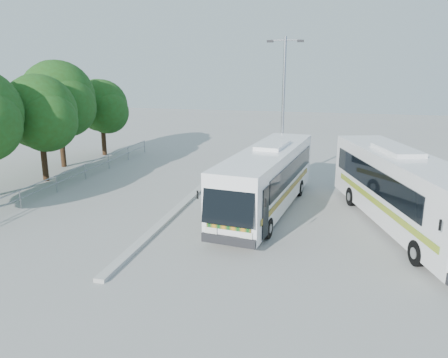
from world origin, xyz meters
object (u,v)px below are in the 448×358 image
(tree_far_e, at_px, (102,106))
(coach_main, at_px, (267,178))
(tree_far_c, at_px, (40,112))
(tree_far_d, at_px, (59,98))
(coach_adjacent, at_px, (404,190))
(lamppost, at_px, (283,105))

(tree_far_e, relative_size, coach_main, 0.53)
(tree_far_c, height_order, tree_far_d, tree_far_d)
(tree_far_e, height_order, coach_main, tree_far_e)
(tree_far_e, bearing_deg, coach_main, -35.88)
(tree_far_d, bearing_deg, tree_far_e, 81.37)
(tree_far_e, height_order, coach_adjacent, tree_far_e)
(tree_far_d, distance_m, coach_main, 16.71)
(coach_main, relative_size, coach_adjacent, 0.95)
(coach_main, height_order, lamppost, lamppost)
(coach_adjacent, bearing_deg, tree_far_c, 153.37)
(tree_far_c, distance_m, coach_main, 14.50)
(tree_far_c, height_order, lamppost, lamppost)
(tree_far_c, xyz_separation_m, tree_far_e, (-0.51, 8.20, -0.37))
(tree_far_e, distance_m, lamppost, 15.50)
(tree_far_d, distance_m, coach_adjacent, 22.68)
(tree_far_d, distance_m, tree_far_e, 4.65)
(lamppost, bearing_deg, coach_main, -93.24)
(coach_main, distance_m, coach_adjacent, 6.18)
(tree_far_e, distance_m, coach_adjacent, 23.76)
(lamppost, bearing_deg, tree_far_c, -170.10)
(coach_main, xyz_separation_m, coach_adjacent, (6.10, -0.96, 0.10))
(tree_far_d, xyz_separation_m, coach_adjacent, (21.36, -7.01, -3.05))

